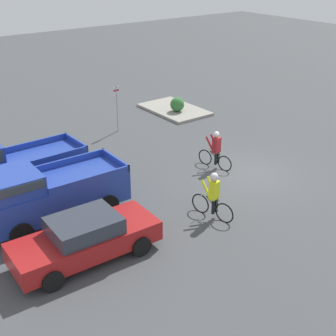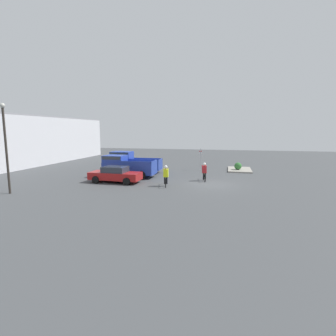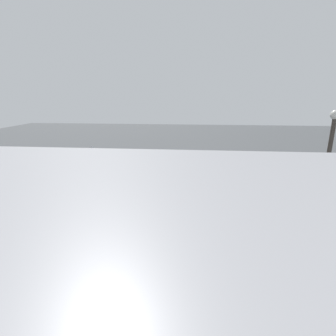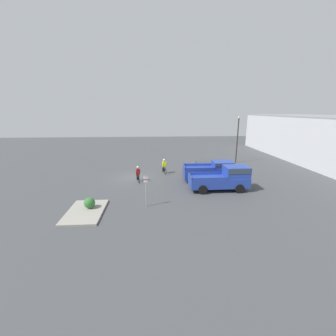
# 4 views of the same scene
# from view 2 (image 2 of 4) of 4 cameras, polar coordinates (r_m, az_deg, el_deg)

# --- Properties ---
(ground_plane) EXTENTS (80.00, 80.00, 0.00)m
(ground_plane) POSITION_cam_2_polar(r_m,az_deg,el_deg) (22.88, 9.27, -3.47)
(ground_plane) COLOR #424447
(sedan_0) EXTENTS (2.03, 4.61, 1.43)m
(sedan_0) POSITION_cam_2_polar(r_m,az_deg,el_deg) (23.64, -11.41, -1.37)
(sedan_0) COLOR maroon
(sedan_0) RESTS_ON ground_plane
(pickup_truck_0) EXTENTS (2.25, 5.15, 2.12)m
(pickup_truck_0) POSITION_cam_2_polar(r_m,az_deg,el_deg) (26.16, -9.03, 0.48)
(pickup_truck_0) COLOR #233D9E
(pickup_truck_0) RESTS_ON ground_plane
(pickup_truck_1) EXTENTS (2.22, 5.49, 2.27)m
(pickup_truck_1) POSITION_cam_2_polar(r_m,az_deg,el_deg) (28.92, -7.97, 1.36)
(pickup_truck_1) COLOR #233D9E
(pickup_truck_1) RESTS_ON ground_plane
(cyclist_0) EXTENTS (1.73, 0.54, 1.70)m
(cyclist_0) POSITION_cam_2_polar(r_m,az_deg,el_deg) (24.08, 7.93, -0.81)
(cyclist_0) COLOR black
(cyclist_0) RESTS_ON ground_plane
(cyclist_1) EXTENTS (1.77, 0.54, 1.78)m
(cyclist_1) POSITION_cam_2_polar(r_m,az_deg,el_deg) (21.56, -0.49, -1.62)
(cyclist_1) COLOR black
(cyclist_1) RESTS_ON ground_plane
(fire_lane_sign) EXTENTS (0.06, 0.30, 2.52)m
(fire_lane_sign) POSITION_cam_2_polar(r_m,az_deg,el_deg) (30.41, 7.10, 2.37)
(fire_lane_sign) COLOR #9E9EA3
(fire_lane_sign) RESTS_ON ground_plane
(lamppost) EXTENTS (0.36, 0.36, 6.49)m
(lamppost) POSITION_cam_2_polar(r_m,az_deg,el_deg) (22.04, -31.88, 4.98)
(lamppost) COLOR #2D2823
(lamppost) RESTS_ON ground_plane
(curb_island) EXTENTS (4.12, 2.58, 0.15)m
(curb_island) POSITION_cam_2_polar(r_m,az_deg,el_deg) (31.33, 15.29, -0.34)
(curb_island) COLOR gray
(curb_island) RESTS_ON ground_plane
(shrub) EXTENTS (0.81, 0.81, 0.81)m
(shrub) POSITION_cam_2_polar(r_m,az_deg,el_deg) (30.73, 14.99, 0.41)
(shrub) COLOR #337033
(shrub) RESTS_ON curb_island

